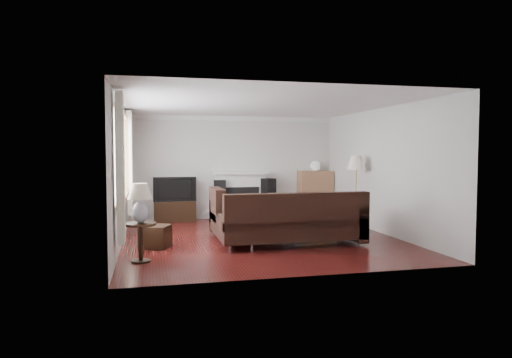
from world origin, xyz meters
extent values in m
cube|color=#47110F|center=(0.00, 0.00, 0.00)|extent=(5.10, 5.60, 0.04)
cube|color=white|center=(0.00, 0.00, 2.50)|extent=(5.10, 5.60, 0.04)
cube|color=silver|center=(0.00, 2.75, 1.25)|extent=(5.00, 0.04, 2.50)
cube|color=silver|center=(0.00, -2.75, 1.25)|extent=(5.00, 0.04, 2.50)
cube|color=silver|center=(-2.50, 0.00, 1.25)|extent=(0.04, 5.50, 2.50)
cube|color=silver|center=(2.50, 0.00, 1.25)|extent=(0.04, 5.50, 2.50)
cube|color=brown|center=(-2.45, -0.20, 1.55)|extent=(0.12, 2.74, 1.54)
cube|color=silver|center=(-2.40, -1.72, 1.40)|extent=(0.10, 0.35, 2.10)
cube|color=silver|center=(-2.40, 1.32, 1.40)|extent=(0.10, 0.35, 2.10)
cube|color=white|center=(0.15, 2.64, 0.57)|extent=(1.40, 0.26, 1.15)
cube|color=black|center=(-1.45, 2.50, 0.24)|extent=(0.96, 0.43, 0.48)
imported|color=black|center=(-1.45, 2.50, 0.77)|extent=(0.99, 0.13, 0.57)
cube|color=black|center=(-0.37, 2.55, 0.48)|extent=(0.29, 0.34, 0.96)
cube|color=black|center=(0.82, 2.52, 0.49)|extent=(0.38, 0.41, 0.98)
cube|color=#9D6C49|center=(2.05, 2.52, 0.58)|extent=(0.84, 0.40, 1.15)
sphere|color=white|center=(2.05, 2.52, 1.28)|extent=(0.25, 0.25, 0.25)
cube|color=black|center=(0.39, -0.74, 0.44)|extent=(2.72, 1.99, 0.88)
cube|color=#926C46|center=(0.41, 0.83, 0.20)|extent=(1.19, 0.93, 0.41)
cube|color=black|center=(-1.93, -0.46, 0.19)|extent=(0.58, 0.58, 0.38)
cube|color=#AA8A3B|center=(2.21, 0.52, 0.77)|extent=(0.51, 0.51, 1.54)
cube|color=black|center=(-2.15, -1.45, 0.29)|extent=(0.46, 0.46, 0.58)
cube|color=silver|center=(-2.15, -1.45, 0.87)|extent=(0.35, 0.35, 0.57)
camera|label=1|loc=(-2.01, -8.29, 1.60)|focal=32.00mm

